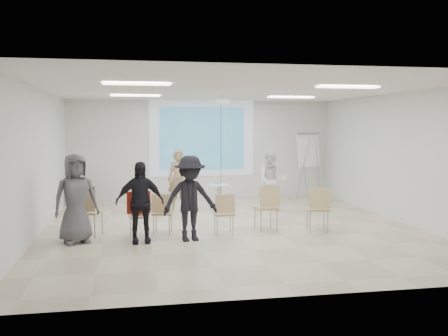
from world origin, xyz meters
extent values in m
cube|color=beige|center=(0.00, 0.00, -0.05)|extent=(8.00, 9.00, 0.10)
cube|color=white|center=(0.00, 0.00, 3.05)|extent=(8.00, 9.00, 0.10)
cube|color=silver|center=(0.00, 4.55, 1.50)|extent=(8.00, 0.10, 3.00)
cube|color=silver|center=(-4.05, 0.00, 1.50)|extent=(0.10, 9.00, 3.00)
cube|color=silver|center=(4.05, 0.00, 1.50)|extent=(0.10, 9.00, 3.00)
cube|color=silver|center=(0.00, 4.49, 1.85)|extent=(3.20, 0.01, 2.30)
cube|color=teal|center=(0.00, 4.47, 1.85)|extent=(2.60, 0.01, 1.90)
cylinder|color=silver|center=(0.15, 2.33, 0.02)|extent=(0.52, 0.52, 0.05)
cylinder|color=silver|center=(0.15, 2.33, 0.33)|extent=(0.14, 0.14, 0.61)
cylinder|color=white|center=(0.15, 2.33, 0.66)|extent=(0.71, 0.71, 0.04)
cube|color=white|center=(0.18, 2.29, 0.68)|extent=(0.20, 0.15, 0.01)
cube|color=#4496CC|center=(0.09, 2.41, 0.69)|extent=(0.18, 0.22, 0.01)
imported|color=tan|center=(-0.91, 2.48, 0.91)|extent=(0.74, 0.57, 1.83)
imported|color=white|center=(1.50, 2.01, 0.87)|extent=(0.91, 0.76, 1.74)
cube|color=silver|center=(-0.73, 2.73, 1.20)|extent=(0.06, 0.11, 0.04)
cube|color=white|center=(1.32, 2.26, 1.17)|extent=(0.05, 0.11, 0.04)
cube|color=tan|center=(-2.97, -0.28, 0.48)|extent=(0.58, 0.58, 0.04)
cube|color=tan|center=(-3.04, -0.48, 0.75)|extent=(0.46, 0.24, 0.43)
cylinder|color=#96999E|center=(-3.20, -0.39, 0.24)|extent=(0.03, 0.03, 0.47)
cylinder|color=gray|center=(-2.86, -0.52, 0.24)|extent=(0.03, 0.03, 0.47)
cylinder|color=#96999E|center=(-3.08, -0.05, 0.24)|extent=(0.03, 0.03, 0.47)
cylinder|color=#92959A|center=(-2.73, -0.17, 0.24)|extent=(0.03, 0.03, 0.47)
cube|color=tan|center=(-1.99, -0.46, 0.40)|extent=(0.43, 0.43, 0.04)
cube|color=tan|center=(-1.96, -0.63, 0.62)|extent=(0.38, 0.13, 0.35)
cylinder|color=gray|center=(-2.12, -0.63, 0.19)|extent=(0.02, 0.02, 0.39)
cylinder|color=gray|center=(-1.82, -0.58, 0.19)|extent=(0.02, 0.02, 0.39)
cylinder|color=gray|center=(-2.16, -0.33, 0.19)|extent=(0.02, 0.02, 0.39)
cylinder|color=gray|center=(-1.87, -0.28, 0.19)|extent=(0.02, 0.02, 0.39)
cube|color=tan|center=(-1.50, -0.32, 0.42)|extent=(0.47, 0.47, 0.04)
cube|color=tan|center=(-1.54, -0.50, 0.66)|extent=(0.40, 0.16, 0.38)
cylinder|color=gray|center=(-1.69, -0.44, 0.21)|extent=(0.02, 0.02, 0.41)
cylinder|color=gray|center=(-1.38, -0.51, 0.21)|extent=(0.02, 0.02, 0.41)
cylinder|color=gray|center=(-1.63, -0.13, 0.21)|extent=(0.02, 0.02, 0.41)
cylinder|color=gray|center=(-1.31, -0.19, 0.21)|extent=(0.02, 0.02, 0.41)
cube|color=tan|center=(-0.27, -0.64, 0.43)|extent=(0.40, 0.40, 0.04)
cube|color=tan|center=(-0.27, -0.83, 0.66)|extent=(0.40, 0.09, 0.38)
cylinder|color=#95989E|center=(-0.43, -0.80, 0.21)|extent=(0.02, 0.02, 0.42)
cylinder|color=#96979E|center=(-0.11, -0.80, 0.21)|extent=(0.02, 0.02, 0.42)
cylinder|color=#96989E|center=(-0.43, -0.48, 0.21)|extent=(0.02, 0.02, 0.42)
cylinder|color=#93959B|center=(-0.11, -0.48, 0.21)|extent=(0.02, 0.02, 0.42)
cube|color=tan|center=(0.70, -0.37, 0.48)|extent=(0.50, 0.50, 0.04)
cube|color=tan|center=(0.72, -0.59, 0.75)|extent=(0.46, 0.14, 0.43)
cylinder|color=#93969B|center=(0.54, -0.58, 0.23)|extent=(0.03, 0.03, 0.47)
cylinder|color=gray|center=(0.90, -0.53, 0.23)|extent=(0.03, 0.03, 0.47)
cylinder|color=gray|center=(0.49, -0.22, 0.23)|extent=(0.03, 0.03, 0.47)
cylinder|color=#93969B|center=(0.85, -0.17, 0.23)|extent=(0.03, 0.03, 0.47)
cube|color=tan|center=(1.71, -0.76, 0.49)|extent=(0.52, 0.52, 0.04)
cube|color=tan|center=(1.67, -0.98, 0.76)|extent=(0.46, 0.17, 0.43)
cylinder|color=gray|center=(1.49, -0.91, 0.24)|extent=(0.03, 0.03, 0.47)
cylinder|color=gray|center=(1.85, -0.98, 0.24)|extent=(0.03, 0.03, 0.47)
cylinder|color=gray|center=(1.56, -0.55, 0.24)|extent=(0.03, 0.03, 0.47)
cylinder|color=gray|center=(1.92, -0.62, 0.24)|extent=(0.03, 0.03, 0.47)
cube|color=maroon|center=(-1.99, -0.68, 0.72)|extent=(0.47, 0.17, 0.44)
imported|color=black|center=(-1.50, -0.30, 0.45)|extent=(0.35, 0.28, 0.02)
imported|color=black|center=(-1.97, -1.06, 0.89)|extent=(1.08, 0.69, 1.79)
imported|color=black|center=(-1.01, -1.07, 0.94)|extent=(1.32, 0.87, 1.88)
imported|color=#56555A|center=(-3.17, -0.86, 0.96)|extent=(1.09, 0.90, 1.91)
cylinder|color=gray|center=(2.93, 3.64, 0.95)|extent=(0.39, 0.16, 1.86)
cylinder|color=#95979D|center=(3.45, 3.74, 0.95)|extent=(0.31, 0.29, 1.86)
cylinder|color=gray|center=(3.12, 4.02, 0.95)|extent=(0.10, 0.42, 1.86)
cube|color=white|center=(3.16, 3.81, 1.52)|extent=(0.76, 0.35, 1.04)
cube|color=gray|center=(3.16, 3.85, 2.00)|extent=(0.75, 0.21, 0.07)
cube|color=black|center=(-3.41, 3.83, 0.27)|extent=(0.52, 0.43, 0.48)
cube|color=#93959B|center=(-3.41, 3.83, 0.61)|extent=(0.36, 0.32, 0.21)
cylinder|color=black|center=(-3.59, 3.67, 0.03)|extent=(0.06, 0.06, 0.06)
cylinder|color=black|center=(-3.21, 3.71, 0.03)|extent=(0.06, 0.06, 0.06)
cylinder|color=black|center=(-3.62, 3.95, 0.03)|extent=(0.06, 0.06, 0.06)
cylinder|color=black|center=(-3.24, 3.99, 0.03)|extent=(0.06, 0.06, 0.06)
cube|color=white|center=(0.10, 1.50, 2.82)|extent=(0.30, 0.25, 0.10)
cylinder|color=gray|center=(0.10, 1.50, 2.93)|extent=(0.04, 0.04, 0.14)
cylinder|color=black|center=(0.04, 1.42, 1.39)|extent=(0.01, 0.01, 2.77)
cylinder|color=white|center=(0.14, 1.40, 1.39)|extent=(0.01, 0.01, 2.77)
cube|color=white|center=(-2.00, 2.00, 2.97)|extent=(1.20, 0.30, 0.02)
cube|color=white|center=(2.00, 2.00, 2.97)|extent=(1.20, 0.30, 0.02)
cube|color=white|center=(-2.00, -1.50, 2.97)|extent=(1.20, 0.30, 0.02)
cube|color=white|center=(2.00, -1.50, 2.97)|extent=(1.20, 0.30, 0.02)
camera|label=1|loc=(-2.10, -10.59, 2.23)|focal=40.00mm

